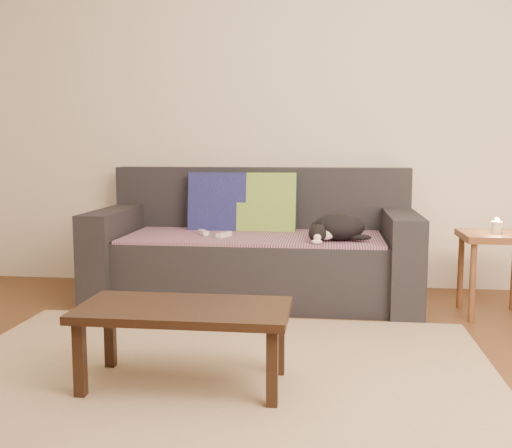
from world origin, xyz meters
name	(u,v)px	position (x,y,z in m)	size (l,w,h in m)	color
ground	(209,389)	(0.00, 0.00, 0.00)	(4.50, 4.50, 0.00)	brown
back_wall	(263,107)	(0.00, 2.00, 1.30)	(4.50, 0.04, 2.60)	beige
sofa	(255,252)	(0.00, 1.57, 0.31)	(2.10, 0.94, 0.87)	#232328
throw_blanket	(254,237)	(0.00, 1.48, 0.43)	(1.66, 0.74, 0.02)	#41294D
cushion_navy	(218,202)	(-0.28, 1.74, 0.63)	(0.41, 0.10, 0.41)	#13124F
cushion_green	(267,203)	(0.06, 1.74, 0.63)	(0.41, 0.10, 0.41)	#0D553E
cat	(337,228)	(0.54, 1.31, 0.52)	(0.39, 0.32, 0.17)	black
wii_remote_a	(204,233)	(-0.33, 1.45, 0.46)	(0.15, 0.04, 0.03)	white
wii_remote_b	(224,235)	(-0.18, 1.38, 0.46)	(0.15, 0.04, 0.03)	white
side_table	(496,248)	(1.48, 1.30, 0.42)	(0.40, 0.40, 0.51)	brown
candle	(497,227)	(1.48, 1.30, 0.54)	(0.06, 0.06, 0.09)	beige
rug	(216,374)	(0.00, 0.15, 0.01)	(2.50, 1.80, 0.01)	tan
coffee_table	(184,316)	(-0.11, 0.01, 0.31)	(0.88, 0.44, 0.35)	black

